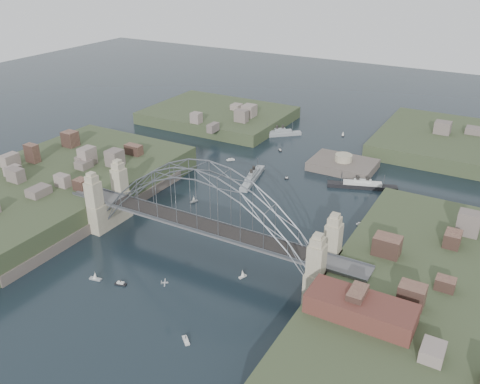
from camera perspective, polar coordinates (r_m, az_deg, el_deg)
name	(u,v)px	position (r m, az deg, el deg)	size (l,w,h in m)	color
ground	(205,254)	(130.16, -3.95, -6.99)	(500.00, 500.00, 0.00)	black
bridge	(204,211)	(123.91, -4.12, -2.20)	(84.00, 13.80, 24.60)	#545457
shore_west	(47,198)	(164.37, -20.93, -0.58)	(50.50, 90.00, 12.00)	#333F25
shore_east	(442,322)	(113.53, 21.76, -13.47)	(50.50, 90.00, 12.00)	#333F25
headland_nw	(218,120)	(229.92, -2.45, 8.15)	(60.00, 45.00, 9.00)	#333F25
headland_ne	(474,150)	(212.49, 24.82, 4.27)	(70.00, 55.00, 9.50)	#333F25
fort_island	(342,170)	(182.22, 11.45, 2.47)	(22.00, 16.00, 9.40)	#534942
wharf_shed	(361,309)	(99.04, 13.42, -12.64)	(20.00, 8.00, 4.00)	#592D26
naval_cruiser_near	(252,177)	(169.46, 1.41, 1.65)	(6.53, 20.31, 6.05)	#959B9E
naval_cruiser_far	(280,134)	(210.92, 4.49, 6.56)	(15.08, 13.75, 6.06)	#959B9E
ocean_liner	(362,185)	(168.59, 13.58, 0.72)	(21.93, 10.38, 5.45)	black
aeroplane	(164,283)	(109.80, -8.55, -10.05)	(1.78, 2.49, 0.41)	#A8ACB0
small_boat_a	(194,200)	(155.34, -5.23, -0.87)	(1.67, 2.62, 2.38)	silver
small_boat_b	(290,222)	(144.65, 5.63, -3.35)	(1.63, 0.75, 0.45)	silver
small_boat_c	(121,284)	(122.19, -13.28, -10.01)	(2.90, 1.54, 1.43)	silver
small_boat_d	(360,224)	(146.56, 13.40, -3.52)	(2.40, 1.82, 1.43)	silver
small_boat_e	(231,160)	(185.52, -1.07, 3.65)	(2.73, 2.86, 1.43)	silver
small_boat_f	(287,178)	(171.05, 5.27, 1.55)	(1.39, 1.17, 1.43)	silver
small_boat_g	(186,340)	(105.11, -6.11, -16.24)	(2.69, 2.47, 1.43)	silver
small_boat_h	(280,150)	(194.98, 4.52, 4.71)	(2.02, 2.04, 1.43)	silver
small_boat_i	(356,261)	(130.10, 12.95, -7.61)	(2.50, 2.15, 0.45)	silver
small_boat_j	(95,277)	(125.07, -15.98, -9.17)	(3.08, 1.52, 2.38)	silver
small_boat_k	(343,134)	(214.17, 11.52, 6.41)	(1.16, 2.10, 2.38)	silver
small_boat_l	(149,176)	(174.96, -10.19, 1.75)	(2.41, 1.79, 0.45)	silver
small_boat_m	(243,274)	(121.02, 0.30, -9.21)	(1.36, 2.15, 2.38)	silver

